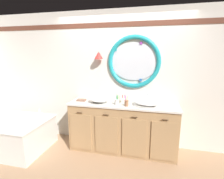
{
  "coord_description": "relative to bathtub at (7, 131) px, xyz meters",
  "views": [
    {
      "loc": [
        0.57,
        -2.67,
        1.8
      ],
      "look_at": [
        -0.12,
        0.25,
        1.17
      ],
      "focal_mm": 27.35,
      "sensor_mm": 36.0,
      "label": 1
    }
  ],
  "objects": [
    {
      "name": "vanity_counter",
      "position": [
        2.17,
        0.44,
        0.11
      ],
      "size": [
        1.97,
        0.6,
        0.92
      ],
      "color": "tan",
      "rests_on": "ground_plane"
    },
    {
      "name": "sink_basin_left",
      "position": [
        1.74,
        0.42,
        0.64
      ],
      "size": [
        0.39,
        0.39,
        0.13
      ],
      "color": "white",
      "rests_on": "vanity_counter"
    },
    {
      "name": "faucet_set_left",
      "position": [
        1.74,
        0.64,
        0.63
      ],
      "size": [
        0.23,
        0.14,
        0.16
      ],
      "color": "silver",
      "rests_on": "vanity_counter"
    },
    {
      "name": "toothbrush_holder_left",
      "position": [
        2.09,
        0.32,
        0.63
      ],
      "size": [
        0.08,
        0.08,
        0.22
      ],
      "color": "white",
      "rests_on": "vanity_counter"
    },
    {
      "name": "folded_hand_towel",
      "position": [
        1.37,
        0.43,
        0.59
      ],
      "size": [
        0.18,
        0.12,
        0.03
      ],
      "color": "#936B56",
      "rests_on": "vanity_counter"
    },
    {
      "name": "back_wall_assembly",
      "position": [
        2.1,
        0.76,
        0.98
      ],
      "size": [
        6.4,
        0.26,
        2.6
      ],
      "color": "silver",
      "rests_on": "ground_plane"
    },
    {
      "name": "ground_plane",
      "position": [
        2.09,
        0.17,
        -0.34
      ],
      "size": [
        14.0,
        14.0,
        0.0
      ],
      "primitive_type": "plane",
      "color": "tan"
    },
    {
      "name": "soap_dispenser",
      "position": [
        2.12,
        0.45,
        0.65
      ],
      "size": [
        0.07,
        0.07,
        0.18
      ],
      "color": "#EFE5C6",
      "rests_on": "vanity_counter"
    },
    {
      "name": "sink_basin_right",
      "position": [
        2.6,
        0.42,
        0.63
      ],
      "size": [
        0.44,
        0.44,
        0.12
      ],
      "color": "white",
      "rests_on": "vanity_counter"
    },
    {
      "name": "toiletry_basket",
      "position": [
        2.15,
        0.64,
        0.6
      ],
      "size": [
        0.12,
        0.08,
        0.11
      ],
      "color": "beige",
      "rests_on": "vanity_counter"
    },
    {
      "name": "toothbrush_holder_right",
      "position": [
        2.26,
        0.29,
        0.63
      ],
      "size": [
        0.08,
        0.08,
        0.2
      ],
      "color": "#996647",
      "rests_on": "vanity_counter"
    },
    {
      "name": "faucet_set_right",
      "position": [
        2.6,
        0.64,
        0.63
      ],
      "size": [
        0.2,
        0.13,
        0.15
      ],
      "color": "silver",
      "rests_on": "vanity_counter"
    },
    {
      "name": "bathtub",
      "position": [
        0.0,
        0.0,
        0.0
      ],
      "size": [
        1.57,
        0.99,
        0.68
      ],
      "color": "white",
      "rests_on": "ground_plane"
    }
  ]
}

